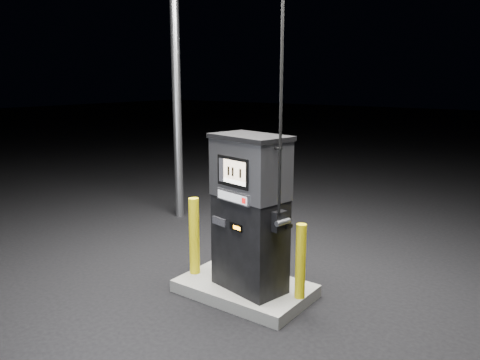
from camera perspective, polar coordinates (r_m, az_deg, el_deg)
The scene contains 5 objects.
ground at distance 6.00m, azimuth 0.58°, elevation -13.72°, with size 80.00×80.00×0.00m, color black.
pump_island at distance 5.96m, azimuth 0.58°, elevation -13.07°, with size 1.60×1.00×0.15m, color slate.
fuel_dispenser at distance 5.48m, azimuth 1.23°, elevation -3.89°, with size 1.07×0.73×3.85m.
bollard_left at distance 6.07m, azimuth -5.59°, elevation -6.81°, with size 0.13×0.13×1.00m, color yellow.
bollard_right at distance 5.44m, azimuth 7.39°, elevation -9.81°, with size 0.12×0.12×0.88m, color yellow.
Camera 1 is at (3.14, -4.38, 2.62)m, focal length 35.00 mm.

